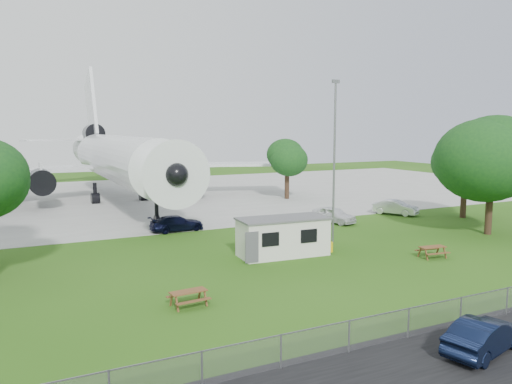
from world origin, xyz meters
name	(u,v)px	position (x,y,z in m)	size (l,w,h in m)	color
ground	(277,279)	(0.00, 0.00, 0.00)	(160.00, 160.00, 0.00)	#3B6A1C
asphalt_strip	(458,382)	(0.00, -13.00, 0.01)	(120.00, 8.00, 0.02)	black
concrete_apron	(132,198)	(0.00, 38.00, 0.01)	(120.00, 46.00, 0.03)	#B7B7B2
airliner	(117,157)	(-2.00, 35.86, 5.27)	(46.36, 47.73, 17.69)	white
site_cabin	(283,236)	(3.03, 4.64, 1.31)	(6.83, 3.11, 2.62)	silver
picnic_west	(189,306)	(-5.92, -1.89, 0.00)	(1.80, 1.50, 0.76)	brown
picnic_east	(432,258)	(11.71, -0.31, 0.00)	(1.80, 1.50, 0.76)	brown
fence	(389,343)	(0.00, -9.50, 0.00)	(58.00, 0.04, 1.30)	gray
lamp_mast	(334,164)	(8.20, 6.20, 6.00)	(0.16, 0.16, 12.00)	slate
tree_east_front	(492,157)	(21.47, 3.24, 6.29)	(8.20, 8.20, 10.40)	#382619
tree_east_back	(466,161)	(25.85, 9.62, 5.49)	(6.56, 6.56, 8.79)	#382619
tree_far_apron	(287,160)	(16.93, 28.47, 4.83)	(5.12, 5.12, 7.41)	#382619
car_centre_sedan	(484,336)	(2.63, -11.81, 0.68)	(1.43, 4.11, 1.36)	black
car_ne_hatch	(334,215)	(12.98, 12.88, 0.73)	(1.72, 4.29, 1.46)	silver
car_ne_sedan	(395,208)	(21.06, 13.77, 0.73)	(1.55, 4.43, 1.46)	white
car_apron_van	(177,223)	(-1.06, 15.63, 0.66)	(1.85, 4.56, 1.32)	black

